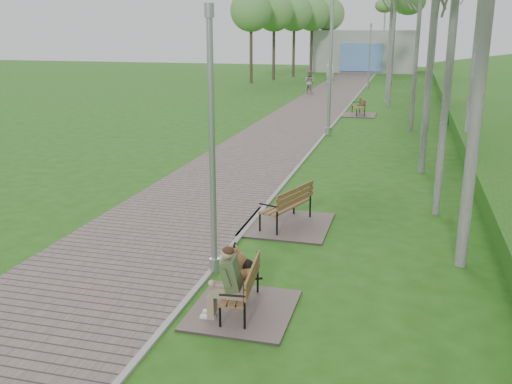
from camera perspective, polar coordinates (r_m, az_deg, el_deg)
ground at (r=9.81m, az=-5.74°, el=-9.44°), size 120.00×120.00×0.00m
walkway at (r=30.45m, az=5.49°, el=8.10°), size 3.50×67.00×0.04m
kerb at (r=30.22m, az=8.79°, el=7.94°), size 0.10×67.00×0.05m
building_north at (r=59.46m, az=10.70°, el=13.68°), size 10.00×5.20×4.00m
bench_main at (r=8.83m, az=-1.97°, el=-9.72°), size 1.55×1.72×1.35m
bench_second at (r=12.60m, az=3.03°, el=-2.46°), size 1.84×2.04×1.13m
bench_third at (r=29.21m, az=10.19°, el=7.91°), size 1.65×1.83×1.01m
lamp_post_near at (r=9.66m, az=-4.40°, el=3.68°), size 0.18×0.18×4.59m
lamp_post_second at (r=23.20m, az=7.44°, el=12.13°), size 0.22×0.22×5.71m
lamp_post_third at (r=42.62m, az=11.27°, el=12.96°), size 0.17×0.17×4.52m
lamp_post_far at (r=58.58m, az=12.61°, el=14.31°), size 0.23×0.23×5.93m
pedestrian_near at (r=46.43m, az=7.41°, el=11.91°), size 0.77×0.60×1.87m
pedestrian_far at (r=38.34m, az=5.36°, el=10.88°), size 0.92×0.83×1.55m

